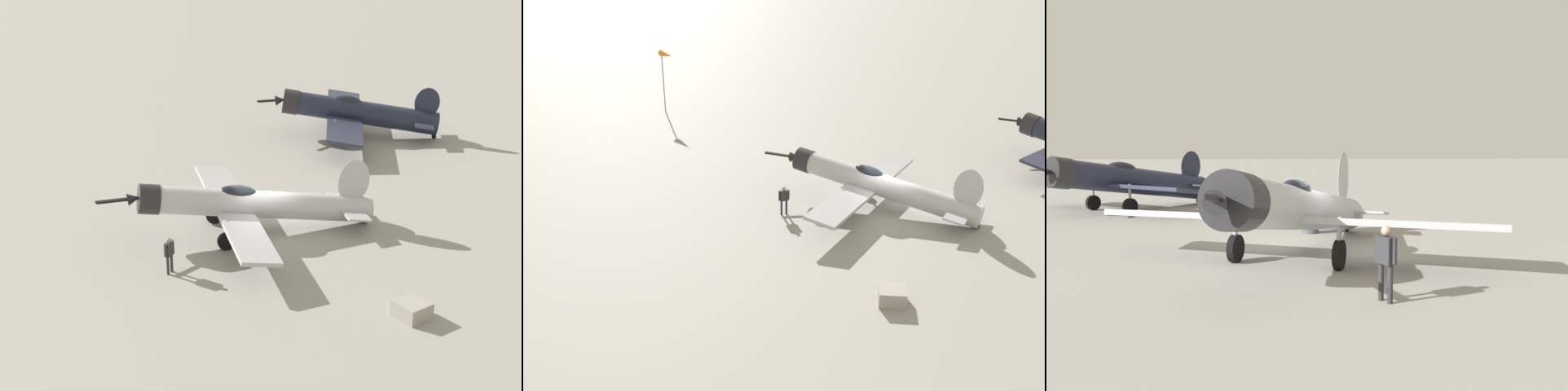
{
  "view_description": "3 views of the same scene",
  "coord_description": "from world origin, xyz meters",
  "views": [
    {
      "loc": [
        -21.8,
        -28.99,
        16.01
      ],
      "look_at": [
        0.0,
        0.0,
        1.8
      ],
      "focal_mm": 59.73,
      "sensor_mm": 36.0,
      "label": 1
    },
    {
      "loc": [
        -2.6,
        -32.69,
        13.96
      ],
      "look_at": [
        -5.5,
        -1.1,
        1.1
      ],
      "focal_mm": 43.83,
      "sensor_mm": 36.0,
      "label": 2
    },
    {
      "loc": [
        -16.48,
        1.64,
        3.15
      ],
      "look_at": [
        0.0,
        0.0,
        1.8
      ],
      "focal_mm": 37.54,
      "sensor_mm": 36.0,
      "label": 3
    }
  ],
  "objects": [
    {
      "name": "airplane_foreground",
      "position": [
        -0.47,
        0.21,
        1.42
      ],
      "size": [
        12.01,
        11.27,
        3.25
      ],
      "rotation": [
        0.0,
        0.0,
        2.72
      ],
      "color": "#B7BABF",
      "rests_on": "ground_plane"
    },
    {
      "name": "ground_plane",
      "position": [
        0.0,
        0.0,
        0.0
      ],
      "size": [
        400.0,
        400.0,
        0.0
      ],
      "primitive_type": "plane",
      "color": "gray"
    },
    {
      "name": "ground_crew_mechanic",
      "position": [
        -5.5,
        -1.1,
        0.98
      ],
      "size": [
        0.57,
        0.39,
        1.61
      ],
      "rotation": [
        0.0,
        0.0,
        2.04
      ],
      "color": "#2D2D33",
      "rests_on": "ground_plane"
    },
    {
      "name": "airplane_mid_apron",
      "position": [
        13.26,
        8.21,
        1.56
      ],
      "size": [
        9.61,
        9.82,
        3.25
      ],
      "rotation": [
        0.0,
        0.0,
        2.41
      ],
      "color": "#1E2338",
      "rests_on": "ground_plane"
    },
    {
      "name": "fuel_drum",
      "position": [
        4.23,
        -0.55,
        0.46
      ],
      "size": [
        0.66,
        0.66,
        0.91
      ],
      "color": "#474C56",
      "rests_on": "ground_plane"
    }
  ]
}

